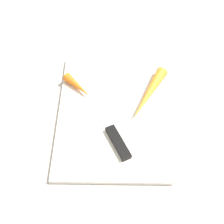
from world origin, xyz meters
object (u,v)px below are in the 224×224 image
Objects in this scene: carrot_long at (148,94)px; cutting_board at (112,113)px; carrot_short at (78,86)px; knife at (116,138)px.

cutting_board is at bearing -35.41° from carrot_long.
carrot_long reaches higher than carrot_short.
knife reaches higher than cutting_board.
knife is 2.07× the size of carrot_short.
knife is 0.15m from carrot_long.
carrot_short is at bearing -129.01° from cutting_board.
cutting_board is 0.11m from carrot_short.
cutting_board is at bearing -19.81° from knife.
carrot_long is at bearing 116.65° from cutting_board.
cutting_board is 0.08m from knife.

